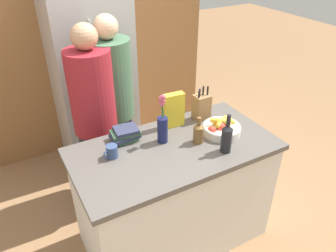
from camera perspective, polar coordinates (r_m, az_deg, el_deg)
The scene contains 14 objects.
ground_plane at distance 2.91m, azimuth 0.96°, elevation -18.36°, with size 14.00×14.00×0.00m, color #936B47.
kitchen_island at distance 2.58m, azimuth 1.05°, elevation -11.85°, with size 1.44×0.75×0.91m.
back_wall_wood at distance 3.62m, azimuth -13.51°, elevation 15.97°, with size 2.64×0.12×2.60m.
refrigerator at distance 3.37m, azimuth -13.04°, elevation 8.53°, with size 0.73×0.62×1.90m.
fruit_bowl at distance 2.45m, azimuth 9.28°, elevation -0.33°, with size 0.28×0.28×0.12m.
knife_block at distance 2.58m, azimuth 5.85°, elevation 3.34°, with size 0.12×0.10×0.28m.
flower_vase at distance 2.27m, azimuth -0.97°, elevation 0.19°, with size 0.07×0.07×0.38m.
cereal_box at distance 2.46m, azimuth 0.96°, elevation 2.78°, with size 0.17×0.07×0.27m.
coffee_mug at distance 2.20m, azimuth -9.79°, elevation -4.43°, with size 0.11×0.08×0.09m.
book_stack at distance 2.35m, azimuth -7.39°, elevation -1.38°, with size 0.21×0.16×0.10m.
bottle_oil at distance 2.30m, azimuth 5.33°, elevation -1.15°, with size 0.08×0.08×0.20m.
bottle_vinegar at distance 2.22m, azimuth 10.18°, elevation -1.97°, with size 0.07×0.07×0.28m.
person_at_sink at distance 2.68m, azimuth -12.64°, elevation 1.89°, with size 0.35×0.35×1.66m.
person_in_blue at distance 2.86m, azimuth -9.56°, elevation 4.25°, with size 0.36×0.36×1.67m.
Camera 1 is at (-0.95, -1.61, 2.23)m, focal length 35.00 mm.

